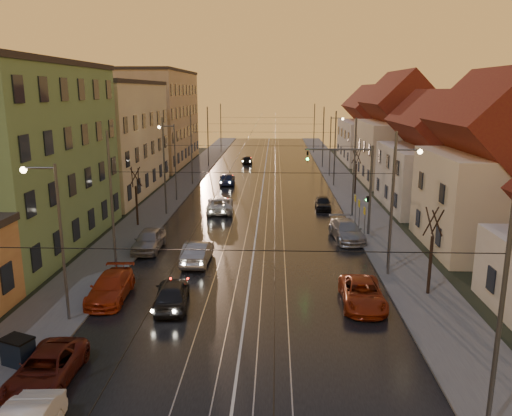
# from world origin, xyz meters

# --- Properties ---
(ground) EXTENTS (160.00, 160.00, 0.00)m
(ground) POSITION_xyz_m (0.00, 0.00, 0.00)
(ground) COLOR black
(ground) RESTS_ON ground
(road) EXTENTS (16.00, 120.00, 0.04)m
(road) POSITION_xyz_m (0.00, 40.00, 0.02)
(road) COLOR black
(road) RESTS_ON ground
(sidewalk_left) EXTENTS (4.00, 120.00, 0.15)m
(sidewalk_left) POSITION_xyz_m (-10.00, 40.00, 0.07)
(sidewalk_left) COLOR #4C4C4C
(sidewalk_left) RESTS_ON ground
(sidewalk_right) EXTENTS (4.00, 120.00, 0.15)m
(sidewalk_right) POSITION_xyz_m (10.00, 40.00, 0.07)
(sidewalk_right) COLOR #4C4C4C
(sidewalk_right) RESTS_ON ground
(tram_rail_0) EXTENTS (0.06, 120.00, 0.03)m
(tram_rail_0) POSITION_xyz_m (-2.20, 40.00, 0.06)
(tram_rail_0) COLOR gray
(tram_rail_0) RESTS_ON road
(tram_rail_1) EXTENTS (0.06, 120.00, 0.03)m
(tram_rail_1) POSITION_xyz_m (-0.77, 40.00, 0.06)
(tram_rail_1) COLOR gray
(tram_rail_1) RESTS_ON road
(tram_rail_2) EXTENTS (0.06, 120.00, 0.03)m
(tram_rail_2) POSITION_xyz_m (0.77, 40.00, 0.06)
(tram_rail_2) COLOR gray
(tram_rail_2) RESTS_ON road
(tram_rail_3) EXTENTS (0.06, 120.00, 0.03)m
(tram_rail_3) POSITION_xyz_m (2.20, 40.00, 0.06)
(tram_rail_3) COLOR gray
(tram_rail_3) RESTS_ON road
(apartment_left_1) EXTENTS (10.00, 18.00, 13.00)m
(apartment_left_1) POSITION_xyz_m (-17.50, 14.00, 6.50)
(apartment_left_1) COLOR #608655
(apartment_left_1) RESTS_ON ground
(apartment_left_2) EXTENTS (10.00, 20.00, 12.00)m
(apartment_left_2) POSITION_xyz_m (-17.50, 34.00, 6.00)
(apartment_left_2) COLOR beige
(apartment_left_2) RESTS_ON ground
(apartment_left_3) EXTENTS (10.00, 24.00, 14.00)m
(apartment_left_3) POSITION_xyz_m (-17.50, 58.00, 7.00)
(apartment_left_3) COLOR tan
(apartment_left_3) RESTS_ON ground
(house_right_1) EXTENTS (8.67, 10.20, 10.80)m
(house_right_1) POSITION_xyz_m (17.00, 15.00, 5.45)
(house_right_1) COLOR beige
(house_right_1) RESTS_ON ground
(house_right_2) EXTENTS (9.18, 12.24, 9.20)m
(house_right_2) POSITION_xyz_m (17.00, 28.00, 4.64)
(house_right_2) COLOR beige
(house_right_2) RESTS_ON ground
(house_right_3) EXTENTS (9.18, 14.28, 11.50)m
(house_right_3) POSITION_xyz_m (17.00, 43.00, 5.80)
(house_right_3) COLOR beige
(house_right_3) RESTS_ON ground
(house_right_4) EXTENTS (9.18, 16.32, 10.00)m
(house_right_4) POSITION_xyz_m (17.00, 61.00, 5.05)
(house_right_4) COLOR beige
(house_right_4) RESTS_ON ground
(catenary_pole_r_0) EXTENTS (0.16, 0.16, 9.00)m
(catenary_pole_r_0) POSITION_xyz_m (8.60, -6.00, 4.50)
(catenary_pole_r_0) COLOR #595B60
(catenary_pole_r_0) RESTS_ON ground
(catenary_pole_l_1) EXTENTS (0.16, 0.16, 9.00)m
(catenary_pole_l_1) POSITION_xyz_m (-8.60, 9.00, 4.50)
(catenary_pole_l_1) COLOR #595B60
(catenary_pole_l_1) RESTS_ON ground
(catenary_pole_r_1) EXTENTS (0.16, 0.16, 9.00)m
(catenary_pole_r_1) POSITION_xyz_m (8.60, 9.00, 4.50)
(catenary_pole_r_1) COLOR #595B60
(catenary_pole_r_1) RESTS_ON ground
(catenary_pole_l_2) EXTENTS (0.16, 0.16, 9.00)m
(catenary_pole_l_2) POSITION_xyz_m (-8.60, 24.00, 4.50)
(catenary_pole_l_2) COLOR #595B60
(catenary_pole_l_2) RESTS_ON ground
(catenary_pole_r_2) EXTENTS (0.16, 0.16, 9.00)m
(catenary_pole_r_2) POSITION_xyz_m (8.60, 24.00, 4.50)
(catenary_pole_r_2) COLOR #595B60
(catenary_pole_r_2) RESTS_ON ground
(catenary_pole_l_3) EXTENTS (0.16, 0.16, 9.00)m
(catenary_pole_l_3) POSITION_xyz_m (-8.60, 39.00, 4.50)
(catenary_pole_l_3) COLOR #595B60
(catenary_pole_l_3) RESTS_ON ground
(catenary_pole_r_3) EXTENTS (0.16, 0.16, 9.00)m
(catenary_pole_r_3) POSITION_xyz_m (8.60, 39.00, 4.50)
(catenary_pole_r_3) COLOR #595B60
(catenary_pole_r_3) RESTS_ON ground
(catenary_pole_l_4) EXTENTS (0.16, 0.16, 9.00)m
(catenary_pole_l_4) POSITION_xyz_m (-8.60, 54.00, 4.50)
(catenary_pole_l_4) COLOR #595B60
(catenary_pole_l_4) RESTS_ON ground
(catenary_pole_r_4) EXTENTS (0.16, 0.16, 9.00)m
(catenary_pole_r_4) POSITION_xyz_m (8.60, 54.00, 4.50)
(catenary_pole_r_4) COLOR #595B60
(catenary_pole_r_4) RESTS_ON ground
(catenary_pole_l_5) EXTENTS (0.16, 0.16, 9.00)m
(catenary_pole_l_5) POSITION_xyz_m (-8.60, 72.00, 4.50)
(catenary_pole_l_5) COLOR #595B60
(catenary_pole_l_5) RESTS_ON ground
(catenary_pole_r_5) EXTENTS (0.16, 0.16, 9.00)m
(catenary_pole_r_5) POSITION_xyz_m (8.60, 72.00, 4.50)
(catenary_pole_r_5) COLOR #595B60
(catenary_pole_r_5) RESTS_ON ground
(street_lamp_0) EXTENTS (1.75, 0.32, 8.00)m
(street_lamp_0) POSITION_xyz_m (-9.10, 2.00, 4.89)
(street_lamp_0) COLOR #595B60
(street_lamp_0) RESTS_ON ground
(street_lamp_1) EXTENTS (1.75, 0.32, 8.00)m
(street_lamp_1) POSITION_xyz_m (9.10, 10.00, 4.89)
(street_lamp_1) COLOR #595B60
(street_lamp_1) RESTS_ON ground
(street_lamp_2) EXTENTS (1.75, 0.32, 8.00)m
(street_lamp_2) POSITION_xyz_m (-9.10, 30.00, 4.89)
(street_lamp_2) COLOR #595B60
(street_lamp_2) RESTS_ON ground
(street_lamp_3) EXTENTS (1.75, 0.32, 8.00)m
(street_lamp_3) POSITION_xyz_m (9.10, 46.00, 4.89)
(street_lamp_3) COLOR #595B60
(street_lamp_3) RESTS_ON ground
(traffic_light_mast) EXTENTS (5.30, 0.32, 7.20)m
(traffic_light_mast) POSITION_xyz_m (7.99, 18.00, 4.60)
(traffic_light_mast) COLOR #595B60
(traffic_light_mast) RESTS_ON ground
(bare_tree_0) EXTENTS (1.09, 1.09, 5.11)m
(bare_tree_0) POSITION_xyz_m (-10.20, 20.00, 2.49)
(bare_tree_0) COLOR black
(bare_tree_0) RESTS_ON ground
(bare_tree_1) EXTENTS (1.09, 1.09, 5.11)m
(bare_tree_1) POSITION_xyz_m (10.20, 6.00, 2.49)
(bare_tree_1) COLOR black
(bare_tree_1) RESTS_ON ground
(bare_tree_2) EXTENTS (1.09, 1.09, 5.11)m
(bare_tree_2) POSITION_xyz_m (10.40, 34.00, 2.49)
(bare_tree_2) COLOR black
(bare_tree_2) RESTS_ON ground
(driving_car_0) EXTENTS (2.22, 4.50, 1.48)m
(driving_car_0) POSITION_xyz_m (-4.00, 4.05, 0.74)
(driving_car_0) COLOR black
(driving_car_0) RESTS_ON ground
(driving_car_1) EXTENTS (1.72, 4.61, 1.51)m
(driving_car_1) POSITION_xyz_m (-3.67, 11.05, 0.75)
(driving_car_1) COLOR #949599
(driving_car_1) RESTS_ON ground
(driving_car_2) EXTENTS (2.84, 5.45, 1.46)m
(driving_car_2) POSITION_xyz_m (-3.73, 25.37, 0.73)
(driving_car_2) COLOR #B9B9B9
(driving_car_2) RESTS_ON ground
(driving_car_3) EXTENTS (2.19, 4.77, 1.35)m
(driving_car_3) POSITION_xyz_m (-4.43, 39.79, 0.68)
(driving_car_3) COLOR #182249
(driving_car_3) RESTS_ON ground
(driving_car_4) EXTENTS (1.96, 3.96, 1.30)m
(driving_car_4) POSITION_xyz_m (-2.95, 57.59, 0.65)
(driving_car_4) COLOR black
(driving_car_4) RESTS_ON ground
(parked_left_1) EXTENTS (2.16, 4.59, 1.27)m
(parked_left_1) POSITION_xyz_m (-7.47, -3.39, 0.63)
(parked_left_1) COLOR #4F150D
(parked_left_1) RESTS_ON ground
(parked_left_2) EXTENTS (2.15, 4.85, 1.38)m
(parked_left_2) POSITION_xyz_m (-7.59, 4.87, 0.69)
(parked_left_2) COLOR #A42D10
(parked_left_2) RESTS_ON ground
(parked_left_3) EXTENTS (1.86, 4.55, 1.55)m
(parked_left_3) POSITION_xyz_m (-7.60, 13.58, 0.77)
(parked_left_3) COLOR #98979D
(parked_left_3) RESTS_ON ground
(parked_right_0) EXTENTS (2.34, 4.85, 1.33)m
(parked_right_0) POSITION_xyz_m (6.25, 4.55, 0.67)
(parked_right_0) COLOR #972B0F
(parked_right_0) RESTS_ON ground
(parked_right_1) EXTENTS (2.63, 5.38, 1.51)m
(parked_right_1) POSITION_xyz_m (7.09, 16.73, 0.75)
(parked_right_1) COLOR gray
(parked_right_1) RESTS_ON ground
(parked_right_2) EXTENTS (1.59, 3.71, 1.25)m
(parked_right_2) POSITION_xyz_m (6.20, 27.03, 0.63)
(parked_right_2) COLOR black
(parked_right_2) RESTS_ON ground
(dumpster) EXTENTS (1.41, 1.18, 1.10)m
(dumpster) POSITION_xyz_m (-9.17, -2.25, 0.70)
(dumpster) COLOR black
(dumpster) RESTS_ON sidewalk_left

